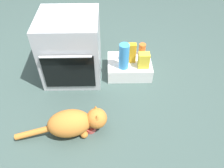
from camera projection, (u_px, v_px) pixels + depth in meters
ground at (77, 95)px, 2.43m from camera, size 8.00×8.00×0.00m
oven at (71, 48)px, 2.43m from camera, size 0.62×0.64×0.73m
pantry_cabinet at (129, 67)px, 2.65m from camera, size 0.50×0.39×0.16m
food_bowl at (90, 127)px, 2.10m from camera, size 0.11×0.11×0.08m
cat at (75, 122)px, 2.00m from camera, size 0.83×0.31×0.27m
juice_carton at (132, 53)px, 2.51m from camera, size 0.09×0.06×0.24m
sauce_jar at (142, 49)px, 2.64m from camera, size 0.08×0.08×0.14m
water_bottle at (124, 56)px, 2.41m from camera, size 0.11×0.11×0.30m
snack_bag at (144, 60)px, 2.46m from camera, size 0.12×0.09×0.18m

